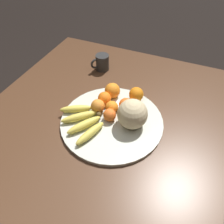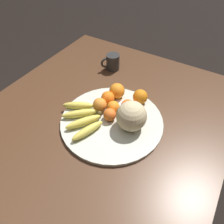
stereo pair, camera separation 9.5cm
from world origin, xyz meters
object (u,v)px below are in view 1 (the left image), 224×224
(orange_front_left, at_px, (136,94))
(orange_mid_center, at_px, (113,91))
(orange_back_left, at_px, (112,107))
(melon, at_px, (132,114))
(orange_back_right, at_px, (104,98))
(orange_side_extra, at_px, (109,116))
(produce_tag, at_px, (117,105))
(kitchen_table, at_px, (101,131))
(orange_top_small, at_px, (98,106))
(fruit_bowl, at_px, (112,121))
(orange_front_right, at_px, (126,105))
(banana_bunch, at_px, (83,121))
(ceramic_mug, at_px, (102,62))

(orange_front_left, xyz_separation_m, orange_mid_center, (-0.02, 0.11, 0.00))
(orange_mid_center, distance_m, orange_back_left, 0.11)
(melon, xyz_separation_m, orange_back_left, (0.04, 0.11, -0.04))
(orange_back_right, bearing_deg, orange_side_extra, -145.28)
(produce_tag, bearing_deg, orange_mid_center, 4.73)
(kitchen_table, bearing_deg, produce_tag, -22.86)
(melon, height_order, orange_top_small, melon)
(kitchen_table, xyz_separation_m, fruit_bowl, (0.00, -0.06, 0.10))
(orange_back_right, relative_size, orange_side_extra, 1.10)
(orange_front_right, height_order, orange_back_right, orange_front_right)
(fruit_bowl, height_order, orange_front_right, orange_front_right)
(fruit_bowl, bearing_deg, kitchen_table, 91.73)
(orange_mid_center, height_order, orange_top_small, orange_mid_center)
(kitchen_table, bearing_deg, orange_top_small, 37.96)
(produce_tag, bearing_deg, orange_front_right, -141.30)
(kitchen_table, height_order, produce_tag, produce_tag)
(orange_back_left, bearing_deg, kitchen_table, 140.94)
(banana_bunch, xyz_separation_m, ceramic_mug, (0.44, 0.11, 0.01))
(orange_front_left, bearing_deg, kitchen_table, 146.00)
(orange_side_extra, xyz_separation_m, produce_tag, (0.11, 0.01, -0.03))
(banana_bunch, relative_size, orange_side_extra, 4.16)
(orange_back_left, height_order, ceramic_mug, ceramic_mug)
(orange_mid_center, bearing_deg, orange_front_left, -78.51)
(kitchen_table, relative_size, melon, 9.80)
(banana_bunch, height_order, orange_back_right, orange_back_right)
(fruit_bowl, height_order, orange_top_small, orange_top_small)
(orange_back_right, xyz_separation_m, orange_top_small, (-0.06, 0.01, 0.00))
(orange_back_right, xyz_separation_m, produce_tag, (0.01, -0.06, -0.03))
(melon, xyz_separation_m, orange_top_small, (0.02, 0.17, -0.03))
(orange_mid_center, bearing_deg, orange_back_left, -160.94)
(orange_front_right, bearing_deg, banana_bunch, 136.97)
(orange_back_right, height_order, orange_side_extra, orange_back_right)
(orange_front_left, bearing_deg, melon, -168.04)
(fruit_bowl, height_order, produce_tag, produce_tag)
(orange_front_right, bearing_deg, ceramic_mug, 41.71)
(orange_top_small, bearing_deg, orange_front_left, -43.68)
(orange_back_left, relative_size, orange_top_small, 0.92)
(banana_bunch, bearing_deg, orange_mid_center, -154.15)
(orange_back_left, bearing_deg, orange_side_extra, -169.39)
(orange_front_right, xyz_separation_m, orange_back_right, (0.00, 0.11, -0.00))
(produce_tag, relative_size, ceramic_mug, 0.86)
(orange_mid_center, relative_size, produce_tag, 0.88)
(fruit_bowl, relative_size, orange_mid_center, 6.06)
(kitchen_table, bearing_deg, ceramic_mug, 23.26)
(orange_mid_center, bearing_deg, fruit_bowl, -159.32)
(kitchen_table, height_order, orange_front_right, orange_front_right)
(melon, bearing_deg, orange_back_right, 64.66)
(orange_back_right, relative_size, ceramic_mug, 0.63)
(orange_side_extra, bearing_deg, orange_front_right, -26.31)
(orange_mid_center, xyz_separation_m, ceramic_mug, (0.22, 0.16, -0.01))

